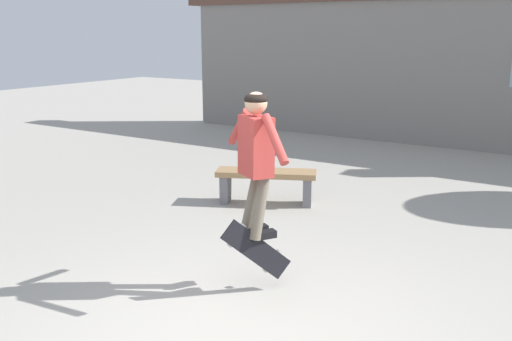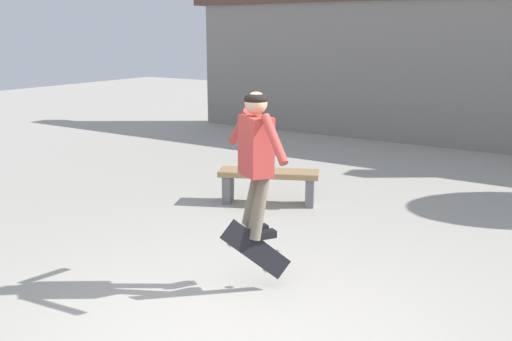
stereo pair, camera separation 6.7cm
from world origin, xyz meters
name	(u,v)px [view 2 (the right image)]	position (x,y,z in m)	size (l,w,h in m)	color
ground_plane	(238,334)	(0.00, 0.00, 0.00)	(40.00, 40.00, 0.00)	#A39E93
building_backdrop	(491,61)	(0.03, 9.10, 1.88)	(15.17, 0.52, 4.60)	gray
park_bench	(269,180)	(-1.76, 3.32, 0.35)	(1.49, 0.98, 0.50)	#99754C
skater	(256,152)	(-0.35, 0.81, 1.38)	(1.03, 0.67, 1.40)	#B23833
skateboard_flipping	(256,250)	(-0.29, 0.73, 0.45)	(0.44, 0.60, 0.67)	black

